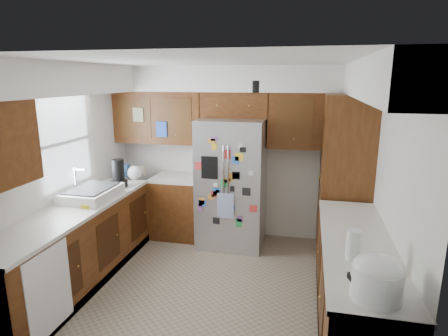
{
  "coord_description": "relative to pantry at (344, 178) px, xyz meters",
  "views": [
    {
      "loc": [
        1.02,
        -3.75,
        2.33
      ],
      "look_at": [
        0.08,
        0.35,
        1.32
      ],
      "focal_mm": 30.0,
      "sensor_mm": 36.0,
      "label": 1
    }
  ],
  "objects": [
    {
      "name": "fridge_top_items",
      "position": [
        -1.43,
        0.2,
        1.19
      ],
      "size": [
        0.8,
        0.27,
        0.25
      ],
      "color": "#144DB5",
      "rests_on": "bridge_cabinet"
    },
    {
      "name": "left_counter_clutter",
      "position": [
        -2.95,
        -0.31,
        -0.02
      ],
      "size": [
        0.4,
        0.92,
        0.38
      ],
      "color": "black",
      "rests_on": "left_counter_run"
    },
    {
      "name": "rice_cooker",
      "position": [
        -0.0,
        -2.53,
        -0.0
      ],
      "size": [
        0.34,
        0.33,
        0.29
      ],
      "color": "white",
      "rests_on": "right_counter_run"
    },
    {
      "name": "floor",
      "position": [
        -1.5,
        -1.15,
        -1.07
      ],
      "size": [
        3.6,
        3.6,
        0.0
      ],
      "primitive_type": "plane",
      "color": "gray",
      "rests_on": "ground"
    },
    {
      "name": "room_shell",
      "position": [
        -1.61,
        -0.79,
        0.75
      ],
      "size": [
        3.64,
        3.24,
        2.52
      ],
      "color": "silver",
      "rests_on": "ground"
    },
    {
      "name": "pantry",
      "position": [
        0.0,
        0.0,
        0.0
      ],
      "size": [
        0.6,
        0.9,
        2.15
      ],
      "primitive_type": "cube",
      "color": "#461F0D",
      "rests_on": "ground"
    },
    {
      "name": "right_counter_run",
      "position": [
        0.0,
        -1.62,
        -0.65
      ],
      "size": [
        0.63,
        2.25,
        0.92
      ],
      "color": "#461F0D",
      "rests_on": "ground"
    },
    {
      "name": "left_counter_run",
      "position": [
        -2.86,
        -1.12,
        -0.65
      ],
      "size": [
        1.36,
        3.2,
        0.92
      ],
      "color": "#461F0D",
      "rests_on": "ground"
    },
    {
      "name": "sink_assembly",
      "position": [
        -3.0,
        -1.05,
        -0.09
      ],
      "size": [
        0.52,
        0.71,
        0.37
      ],
      "color": "white",
      "rests_on": "left_counter_run"
    },
    {
      "name": "paper_towel",
      "position": [
        -0.09,
        -2.0,
        -0.03
      ],
      "size": [
        0.11,
        0.11,
        0.25
      ],
      "primitive_type": "cylinder",
      "color": "white",
      "rests_on": "right_counter_run"
    },
    {
      "name": "fridge",
      "position": [
        -1.5,
        0.05,
        -0.17
      ],
      "size": [
        0.9,
        0.79,
        1.8
      ],
      "color": "#B1B1B6",
      "rests_on": "ground"
    },
    {
      "name": "bridge_cabinet",
      "position": [
        -1.5,
        0.28,
        0.9
      ],
      "size": [
        0.96,
        0.34,
        0.35
      ],
      "primitive_type": "cube",
      "color": "#461F0D",
      "rests_on": "fridge"
    }
  ]
}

